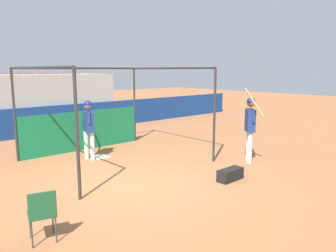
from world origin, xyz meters
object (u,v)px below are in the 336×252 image
player_waiting (250,123)px  equipment_bag (230,175)px  player_batter (88,124)px  folding_chair (42,211)px

player_waiting → equipment_bag: (-1.66, -0.61, -1.00)m
player_batter → equipment_bag: player_batter is taller
player_waiting → equipment_bag: 2.04m
folding_chair → equipment_bag: bearing=13.4°
equipment_bag → player_batter: bearing=111.8°
player_batter → player_waiting: (3.24, -3.33, 0.08)m
player_batter → folding_chair: (-2.86, -3.81, -0.54)m
player_batter → folding_chair: bearing=156.0°
folding_chair → equipment_bag: (4.43, -0.13, -0.38)m
folding_chair → player_waiting: bearing=19.6°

